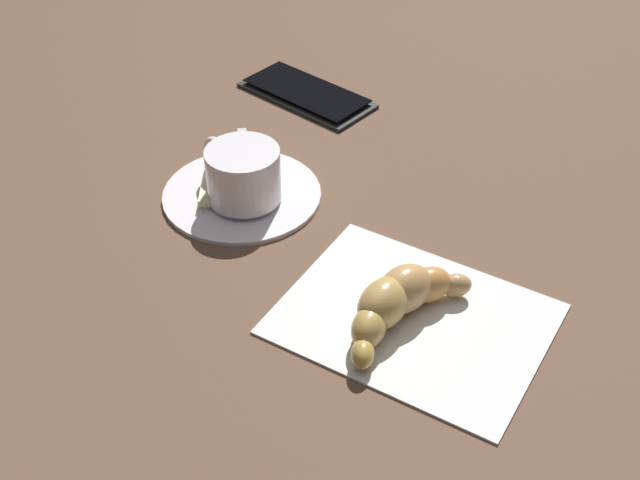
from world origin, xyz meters
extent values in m
plane|color=brown|center=(0.00, 0.00, 0.00)|extent=(1.80, 1.80, 0.00)
cylinder|color=white|center=(0.11, 0.01, 0.00)|extent=(0.14, 0.14, 0.01)
cylinder|color=white|center=(0.10, 0.02, 0.03)|extent=(0.06, 0.06, 0.05)
cylinder|color=black|center=(0.10, 0.02, 0.04)|extent=(0.05, 0.05, 0.00)
torus|color=white|center=(0.13, 0.02, 0.03)|extent=(0.04, 0.01, 0.04)
cube|color=silver|center=(0.14, -0.02, 0.01)|extent=(0.09, 0.07, 0.00)
ellipsoid|color=silver|center=(0.09, 0.02, 0.01)|extent=(0.03, 0.03, 0.01)
cube|color=beige|center=(0.13, 0.03, 0.01)|extent=(0.06, 0.06, 0.01)
cube|color=white|center=(-0.10, 0.02, 0.00)|extent=(0.23, 0.20, 0.00)
ellipsoid|color=tan|center=(-0.11, -0.02, 0.01)|extent=(0.03, 0.03, 0.02)
ellipsoid|color=#CF8D45|center=(-0.10, -0.01, 0.02)|extent=(0.04, 0.04, 0.03)
ellipsoid|color=tan|center=(-0.09, 0.02, 0.02)|extent=(0.04, 0.05, 0.04)
ellipsoid|color=tan|center=(-0.09, 0.04, 0.02)|extent=(0.04, 0.05, 0.04)
ellipsoid|color=tan|center=(-0.10, 0.06, 0.02)|extent=(0.04, 0.04, 0.03)
ellipsoid|color=#BC9644|center=(-0.11, 0.08, 0.01)|extent=(0.03, 0.03, 0.02)
cube|color=black|center=(0.20, -0.15, 0.00)|extent=(0.15, 0.08, 0.01)
cube|color=black|center=(0.20, -0.15, 0.01)|extent=(0.14, 0.07, 0.00)
camera|label=1|loc=(-0.37, 0.37, 0.44)|focal=45.83mm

